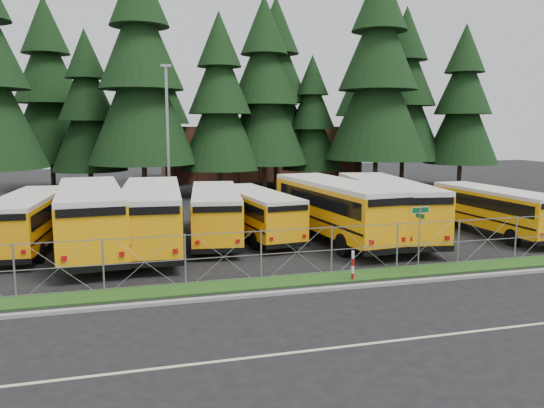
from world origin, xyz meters
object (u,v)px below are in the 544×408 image
at_px(bus_6, 384,209).
at_px(light_standard, 168,134).
at_px(street_sign, 420,226).
at_px(bus_0, 31,222).
at_px(striped_bollard, 353,266).
at_px(bus_4, 255,214).
at_px(bus_1, 91,219).
at_px(bus_3, 215,214).
at_px(bus_5, 333,210).
at_px(bus_2, 152,217).
at_px(bus_east, 491,211).

xyz_separation_m(bus_6, light_standard, (-10.74, 10.98, 3.92)).
relative_size(street_sign, light_standard, 0.28).
height_order(bus_0, striped_bollard, bus_0).
relative_size(bus_4, bus_6, 0.81).
bearing_deg(bus_6, bus_1, -174.17).
relative_size(bus_3, bus_6, 0.87).
distance_m(bus_4, striped_bollard, 9.28).
bearing_deg(bus_6, bus_0, -178.47).
xyz_separation_m(bus_0, bus_5, (15.26, -1.93, 0.23)).
distance_m(bus_2, striped_bollard, 10.85).
bearing_deg(striped_bollard, bus_4, 101.05).
relative_size(bus_3, bus_east, 1.05).
height_order(bus_0, bus_1, bus_1).
relative_size(bus_4, bus_east, 0.99).
height_order(bus_2, light_standard, light_standard).
relative_size(bus_4, striped_bollard, 8.17).
relative_size(bus_5, light_standard, 1.20).
bearing_deg(striped_bollard, bus_3, 113.87).
height_order(bus_1, bus_6, bus_1).
distance_m(bus_6, bus_east, 6.25).
distance_m(bus_2, bus_3, 3.52).
xyz_separation_m(bus_5, light_standard, (-7.79, 10.86, 3.91)).
relative_size(bus_3, street_sign, 3.73).
relative_size(bus_2, bus_6, 0.99).
bearing_deg(bus_5, bus_1, 172.12).
height_order(bus_1, bus_east, bus_1).
xyz_separation_m(bus_1, striped_bollard, (10.24, -7.85, -1.01)).
relative_size(bus_0, bus_4, 1.06).
distance_m(bus_0, bus_6, 18.32).
distance_m(bus_0, bus_2, 6.00).
bearing_deg(bus_6, bus_4, 173.17).
height_order(bus_1, street_sign, bus_1).
relative_size(bus_5, street_sign, 4.33).
bearing_deg(bus_east, street_sign, -145.55).
bearing_deg(bus_2, striped_bollard, -43.30).
height_order(bus_1, light_standard, light_standard).
bearing_deg(bus_2, bus_1, -174.44).
bearing_deg(bus_1, bus_east, -8.13).
distance_m(bus_0, bus_4, 11.39).
bearing_deg(striped_bollard, bus_0, 144.66).
distance_m(bus_2, bus_east, 18.62).
distance_m(bus_1, bus_3, 6.37).
height_order(bus_5, light_standard, light_standard).
xyz_separation_m(bus_east, striped_bollard, (-11.23, -6.41, -0.70)).
relative_size(bus_3, striped_bollard, 8.73).
xyz_separation_m(bus_0, street_sign, (16.15, -9.18, 0.67)).
height_order(bus_2, bus_4, bus_2).
relative_size(bus_2, bus_east, 1.20).
relative_size(bus_0, light_standard, 1.02).
height_order(bus_3, bus_6, bus_6).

